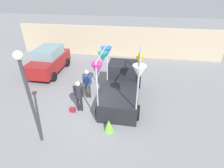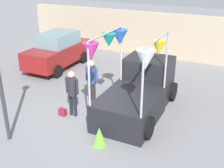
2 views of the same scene
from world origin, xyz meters
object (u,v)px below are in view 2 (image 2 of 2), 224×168
Objects in this scene: person_customer at (72,89)px; person_vendor at (92,77)px; handbag at (63,112)px; folded_kite_bundle_lime at (99,136)px; vendor_truck at (139,88)px; parked_car at (58,50)px.

person_customer is 1.25m from person_vendor.
folded_kite_bundle_lime is (2.09, -1.01, 0.16)m from handbag.
vendor_truck reaches higher than person_customer.
parked_car reaches higher than handbag.
handbag is at bearing -150.26° from person_customer.
parked_car reaches higher than person_customer.
person_customer is at bearing -143.43° from vendor_truck.
handbag is at bearing 154.21° from folded_kite_bundle_lime.
handbag is 2.33m from folded_kite_bundle_lime.
person_vendor is 1.78m from handbag.
folded_kite_bundle_lime is at bearing -95.77° from vendor_truck.
folded_kite_bundle_lime is (5.35, -5.30, -0.64)m from parked_car.
vendor_truck reaches higher than folded_kite_bundle_lime.
folded_kite_bundle_lime is at bearing -44.75° from parked_car.
vendor_truck is 1.04× the size of parked_car.
folded_kite_bundle_lime is (1.74, -1.21, -0.76)m from person_customer.
vendor_truck reaches higher than parked_car.
parked_car is 6.67× the size of folded_kite_bundle_lime.
vendor_truck is 2.40× the size of person_customer.
person_vendor reaches higher than folded_kite_bundle_lime.
vendor_truck is 6.20m from parked_car.
person_customer is at bearing 145.19° from folded_kite_bundle_lime.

